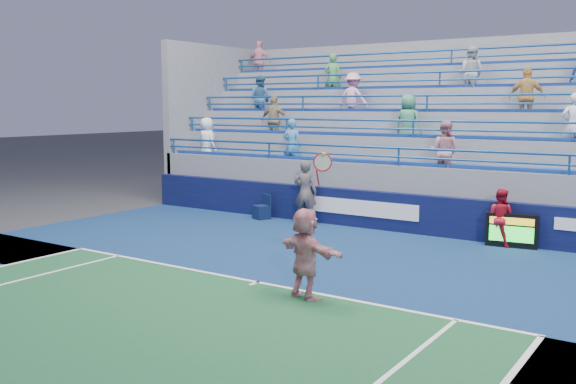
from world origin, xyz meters
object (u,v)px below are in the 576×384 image
Objects in this scene: judge_chair at (262,211)px; ball_girl at (500,217)px; tennis_player at (306,253)px; serve_speed_board at (512,231)px; line_judge at (305,192)px.

judge_chair is 7.30m from ball_girl.
tennis_player is at bearing 80.87° from ball_girl.
tennis_player reaches higher than serve_speed_board.
judge_chair is at bearing 7.21° from ball_girl.
judge_chair is 8.45m from tennis_player.
judge_chair is 0.29× the size of tennis_player.
ball_girl is (7.28, 0.25, 0.48)m from judge_chair.
tennis_player is at bearing -107.22° from serve_speed_board.
serve_speed_board is 0.65× the size of line_judge.
serve_speed_board is 1.60× the size of judge_chair.
serve_speed_board reaches higher than judge_chair.
tennis_player is (5.61, -6.29, 0.60)m from judge_chair.
ball_girl reaches higher than judge_chair.
serve_speed_board is at bearing 72.78° from tennis_player.
ball_girl is at bearing 75.62° from tennis_player.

